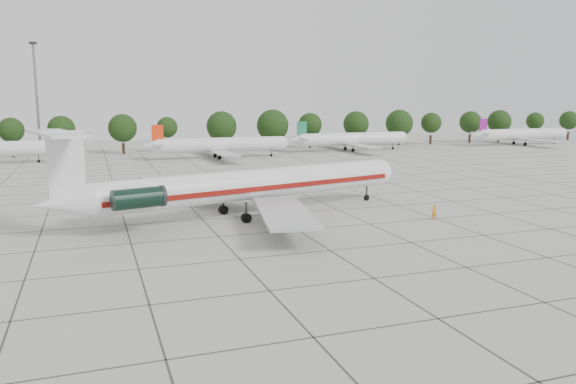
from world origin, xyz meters
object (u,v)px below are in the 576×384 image
main_airliner (239,186)px  floodlight_mast (36,92)px  bg_airliner_c (221,145)px  bg_airliner_e (522,134)px  bg_airliner_d (352,139)px  ground_crew (434,212)px

main_airliner → floodlight_mast: 88.93m
bg_airliner_c → bg_airliner_e: size_ratio=1.00×
bg_airliner_e → floodlight_mast: (-124.09, 17.69, 11.37)m
main_airliner → bg_airliner_e: main_airliner is taller
bg_airliner_d → bg_airliner_c: bearing=-169.8°
main_airliner → bg_airliner_c: size_ratio=1.50×
main_airliner → floodlight_mast: bearing=92.8°
floodlight_mast → bg_airliner_c: bearing=-32.8°
bg_airliner_e → bg_airliner_c: bearing=-175.7°
bg_airliner_c → floodlight_mast: size_ratio=1.11×
ground_crew → floodlight_mast: floodlight_mast is taller
bg_airliner_d → floodlight_mast: (-71.85, 18.05, 11.37)m
bg_airliner_c → bg_airliner_e: bearing=4.3°
ground_crew → bg_airliner_c: 68.72m
bg_airliner_c → bg_airliner_e: 86.80m
bg_airliner_d → bg_airliner_e: (52.24, 0.36, 0.00)m
main_airliner → bg_airliner_c: main_airliner is taller
bg_airliner_c → ground_crew: bearing=-83.3°
main_airliner → bg_airliner_e: 118.57m
bg_airliner_d → ground_crew: bearing=-109.5°
bg_airliner_c → floodlight_mast: bearing=147.2°
floodlight_mast → ground_crew: bearing=-63.8°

